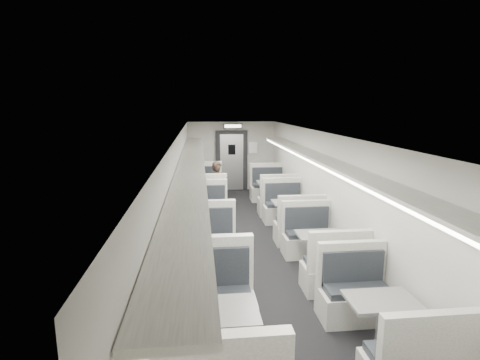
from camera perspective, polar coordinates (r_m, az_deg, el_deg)
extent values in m
cube|color=black|center=(7.64, 2.70, -11.89)|extent=(3.00, 12.00, 0.12)
cube|color=silver|center=(7.04, 2.89, 7.31)|extent=(3.00, 12.00, 0.12)
cube|color=#BAB7AE|center=(13.16, -1.33, 3.67)|extent=(3.00, 0.12, 2.40)
cube|color=#BAB7AE|center=(7.17, -9.64, -2.98)|extent=(0.12, 12.00, 2.40)
cube|color=#BAB7AE|center=(7.64, 14.44, -2.29)|extent=(0.12, 12.00, 2.40)
cube|color=silver|center=(10.00, -5.37, -4.45)|extent=(1.14, 0.63, 0.48)
cube|color=#1F2229|center=(9.96, -5.41, -2.76)|extent=(1.01, 0.51, 0.11)
cube|color=silver|center=(9.63, -5.42, -1.27)|extent=(1.14, 0.13, 0.75)
cube|color=silver|center=(11.63, -5.51, -2.21)|extent=(1.14, 0.63, 0.48)
cube|color=#1F2229|center=(11.53, -5.54, -0.82)|extent=(1.01, 0.51, 0.11)
cube|color=silver|center=(11.73, -5.59, 0.99)|extent=(1.14, 0.13, 0.75)
cylinder|color=silver|center=(10.78, -5.46, -2.58)|extent=(0.11, 0.11, 0.74)
cylinder|color=silver|center=(10.87, -5.43, -4.40)|extent=(0.39, 0.39, 0.03)
cube|color=gray|center=(10.69, -5.50, -0.43)|extent=(0.95, 0.65, 0.04)
cube|color=silver|center=(7.61, -5.05, -9.65)|extent=(1.09, 0.61, 0.46)
cube|color=#1F2229|center=(7.55, -5.09, -7.56)|extent=(0.97, 0.48, 0.10)
cube|color=silver|center=(7.21, -5.09, -5.89)|extent=(1.09, 0.12, 0.72)
cube|color=silver|center=(9.13, -5.28, -6.06)|extent=(1.09, 0.61, 0.46)
cube|color=#1F2229|center=(9.02, -5.31, -4.40)|extent=(0.97, 0.48, 0.10)
cube|color=silver|center=(9.19, -5.37, -2.13)|extent=(1.09, 0.12, 0.72)
cylinder|color=silver|center=(8.33, -5.19, -6.89)|extent=(0.10, 0.10, 0.71)
cylinder|color=silver|center=(8.44, -5.15, -9.08)|extent=(0.37, 0.37, 0.03)
cube|color=gray|center=(8.21, -5.24, -4.26)|extent=(0.90, 0.62, 0.04)
cube|color=silver|center=(5.72, -4.57, -17.09)|extent=(1.10, 0.61, 0.47)
cube|color=#1F2229|center=(5.62, -4.62, -14.38)|extent=(0.97, 0.49, 0.10)
cube|color=silver|center=(5.26, -4.59, -12.53)|extent=(1.10, 0.12, 0.72)
cube|color=silver|center=(7.18, -4.97, -10.97)|extent=(1.10, 0.61, 0.47)
cube|color=#1F2229|center=(7.05, -5.00, -8.92)|extent=(0.97, 0.49, 0.10)
cube|color=silver|center=(7.19, -5.09, -5.90)|extent=(1.10, 0.12, 0.72)
cylinder|color=silver|center=(6.39, -4.81, -12.67)|extent=(0.10, 0.10, 0.71)
cylinder|color=silver|center=(6.53, -4.76, -15.41)|extent=(0.37, 0.37, 0.03)
cube|color=gray|center=(6.24, -4.87, -9.33)|extent=(0.91, 0.62, 0.04)
cube|color=silver|center=(5.23, -4.37, -19.85)|extent=(1.16, 0.64, 0.49)
cube|color=#1F2229|center=(5.05, -4.41, -17.12)|extent=(1.03, 0.51, 0.11)
cube|color=silver|center=(5.15, -4.57, -12.50)|extent=(1.16, 0.13, 0.76)
cylinder|color=silver|center=(4.45, -3.99, -24.07)|extent=(0.11, 0.11, 0.75)
cube|color=gray|center=(4.22, -4.07, -19.40)|extent=(0.96, 0.66, 0.04)
cube|color=silver|center=(10.33, 5.80, -4.03)|extent=(1.07, 0.60, 0.45)
cube|color=#1F2229|center=(10.29, 5.80, -2.49)|extent=(0.95, 0.47, 0.10)
cube|color=silver|center=(9.99, 6.13, -1.14)|extent=(1.07, 0.12, 0.71)
cube|color=silver|center=(11.83, 4.23, -2.03)|extent=(1.07, 0.60, 0.45)
cube|color=#1F2229|center=(11.74, 4.27, -0.74)|extent=(0.95, 0.47, 0.10)
cube|color=silver|center=(11.92, 4.08, 0.93)|extent=(1.07, 0.12, 0.71)
cylinder|color=silver|center=(11.05, 4.97, -2.35)|extent=(0.10, 0.10, 0.70)
cylinder|color=silver|center=(11.13, 4.94, -4.02)|extent=(0.36, 0.36, 0.03)
cube|color=gray|center=(10.96, 5.00, -0.37)|extent=(0.89, 0.61, 0.04)
cube|color=silver|center=(8.32, 8.93, -8.00)|extent=(1.03, 0.57, 0.44)
cube|color=#1F2229|center=(8.26, 8.93, -6.19)|extent=(0.91, 0.46, 0.10)
cube|color=silver|center=(7.96, 9.44, -4.69)|extent=(1.03, 0.12, 0.68)
cube|color=silver|center=(9.71, 6.61, -5.09)|extent=(1.03, 0.57, 0.44)
cube|color=#1F2229|center=(9.62, 6.68, -3.62)|extent=(0.91, 0.46, 0.10)
cube|color=silver|center=(9.77, 6.41, -1.61)|extent=(1.03, 0.12, 0.68)
cylinder|color=silver|center=(8.98, 7.69, -5.73)|extent=(0.10, 0.10, 0.67)
cylinder|color=silver|center=(9.07, 7.64, -7.66)|extent=(0.35, 0.35, 0.03)
cube|color=gray|center=(8.87, 7.76, -3.42)|extent=(0.85, 0.58, 0.04)
cube|color=silver|center=(6.43, 14.03, -14.26)|extent=(0.99, 0.55, 0.42)
cube|color=#1F2229|center=(6.35, 14.06, -12.05)|extent=(0.88, 0.44, 0.09)
cube|color=silver|center=(6.04, 14.94, -10.43)|extent=(0.99, 0.11, 0.66)
cube|color=silver|center=(7.70, 10.26, -9.70)|extent=(0.99, 0.55, 0.42)
cube|color=#1F2229|center=(7.59, 10.39, -7.96)|extent=(0.88, 0.44, 0.09)
cube|color=silver|center=(7.71, 9.98, -5.43)|extent=(0.99, 0.11, 0.66)
cylinder|color=silver|center=(7.01, 12.00, -10.93)|extent=(0.09, 0.09, 0.65)
cylinder|color=silver|center=(7.14, 11.89, -13.24)|extent=(0.34, 0.34, 0.03)
cube|color=gray|center=(6.89, 12.12, -8.15)|extent=(0.83, 0.56, 0.04)
cube|color=#1F2229|center=(4.54, 24.88, -23.02)|extent=(0.88, 0.44, 0.09)
cube|color=silver|center=(4.23, 26.90, -21.43)|extent=(0.99, 0.11, 0.65)
cube|color=silver|center=(5.74, 17.04, -17.73)|extent=(0.99, 0.55, 0.42)
cube|color=#1F2229|center=(5.60, 17.31, -15.56)|extent=(0.88, 0.44, 0.09)
cube|color=silver|center=(5.67, 16.55, -12.04)|extent=(0.99, 0.11, 0.65)
cylinder|color=silver|center=(5.12, 20.49, -20.34)|extent=(0.09, 0.09, 0.64)
cylinder|color=silver|center=(5.29, 20.24, -23.19)|extent=(0.34, 0.34, 0.03)
cube|color=gray|center=(4.95, 20.79, -16.78)|extent=(0.82, 0.56, 0.04)
imported|color=black|center=(10.13, -3.39, -1.31)|extent=(0.61, 0.48, 1.48)
cube|color=black|center=(10.47, -8.22, 2.40)|extent=(0.02, 1.18, 0.84)
cube|color=black|center=(8.30, -8.71, 0.07)|extent=(0.02, 1.18, 0.84)
cube|color=black|center=(6.16, -9.54, -3.89)|extent=(0.02, 1.18, 0.84)
cube|color=black|center=(4.08, -11.26, -11.98)|extent=(0.02, 1.18, 0.84)
cube|color=silver|center=(6.72, -7.43, 2.40)|extent=(0.46, 10.40, 0.05)
cube|color=white|center=(6.73, -5.71, 2.02)|extent=(0.05, 10.20, 0.04)
cube|color=silver|center=(7.12, 13.30, 2.70)|extent=(0.46, 10.40, 0.05)
cube|color=white|center=(7.07, 11.75, 2.29)|extent=(0.05, 10.20, 0.04)
cube|color=black|center=(13.06, -1.28, 2.95)|extent=(1.10, 0.10, 2.10)
cube|color=silver|center=(13.04, -1.27, 2.71)|extent=(0.80, 0.05, 1.95)
cube|color=black|center=(12.94, -1.27, 4.65)|extent=(0.25, 0.02, 0.35)
cube|color=black|center=(12.46, -1.11, 8.23)|extent=(0.62, 0.10, 0.16)
cube|color=white|center=(12.40, -1.09, 8.21)|extent=(0.54, 0.02, 0.10)
cube|color=white|center=(13.07, 2.00, 4.94)|extent=(0.32, 0.02, 0.40)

